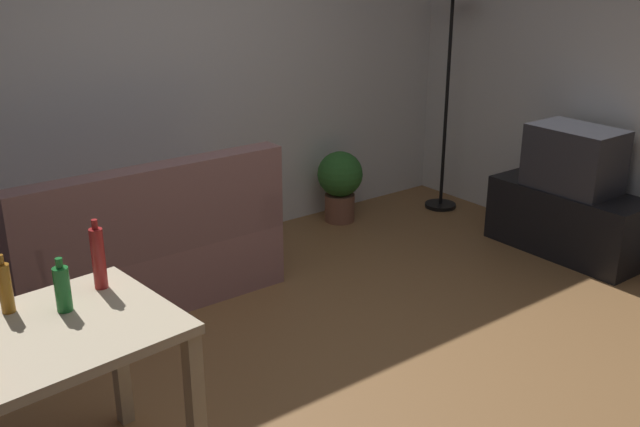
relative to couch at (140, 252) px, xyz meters
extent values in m
cube|color=olive|center=(0.47, -1.59, -0.32)|extent=(5.20, 4.40, 0.02)
cube|color=silver|center=(0.47, 0.61, 1.04)|extent=(5.20, 0.10, 2.70)
cube|color=#996B66|center=(0.00, 0.06, -0.11)|extent=(1.65, 0.84, 0.40)
cube|color=#8C625D|center=(0.00, -0.28, 0.35)|extent=(1.65, 0.16, 0.52)
cube|color=#926661|center=(0.75, 0.06, 0.20)|extent=(0.16, 0.84, 0.22)
cube|color=#926661|center=(-0.75, 0.06, 0.20)|extent=(0.16, 0.84, 0.22)
cube|color=black|center=(2.72, -1.17, -0.07)|extent=(0.44, 1.10, 0.48)
cube|color=#2D2D33|center=(2.72, -1.17, 0.39)|extent=(0.40, 0.60, 0.44)
cube|color=black|center=(2.92, -1.17, 0.39)|extent=(0.01, 0.52, 0.36)
cylinder|color=black|center=(2.72, 0.04, -0.29)|extent=(0.26, 0.26, 0.03)
cylinder|color=black|center=(2.72, 0.04, 0.56)|extent=(0.03, 0.03, 1.68)
cube|color=#C6B28E|center=(-1.14, -1.50, 0.43)|extent=(1.26, 0.81, 0.04)
cube|color=tan|center=(-0.55, -1.76, 0.05)|extent=(0.07, 0.07, 0.72)
cube|color=tan|center=(-0.61, -1.14, 0.05)|extent=(0.07, 0.07, 0.72)
cylinder|color=brown|center=(1.83, 0.31, -0.20)|extent=(0.24, 0.24, 0.22)
sphere|color=#2D6B28|center=(1.83, 0.31, 0.08)|extent=(0.36, 0.36, 0.36)
cylinder|color=#9E6019|center=(-1.05, -1.25, 0.55)|extent=(0.05, 0.05, 0.20)
cylinder|color=#9E6019|center=(-1.05, -1.25, 0.67)|extent=(0.02, 0.02, 0.04)
cylinder|color=#1E722D|center=(-0.88, -1.37, 0.54)|extent=(0.06, 0.06, 0.18)
cylinder|color=#1E722D|center=(-0.88, -1.37, 0.65)|extent=(0.03, 0.03, 0.04)
cylinder|color=#AD2323|center=(-0.69, -1.26, 0.58)|extent=(0.06, 0.06, 0.26)
cylinder|color=#AD2323|center=(-0.69, -1.26, 0.73)|extent=(0.02, 0.02, 0.04)
camera|label=1|loc=(-1.60, -3.93, 1.76)|focal=40.59mm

